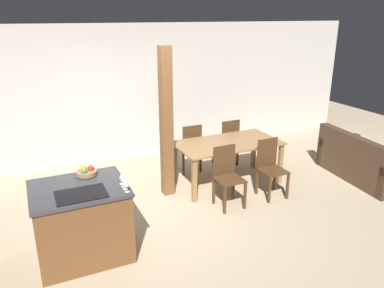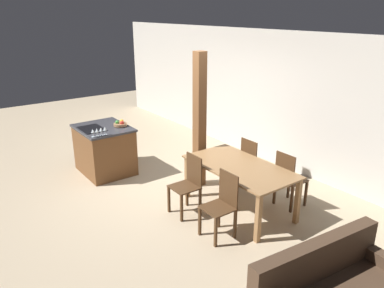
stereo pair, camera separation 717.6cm
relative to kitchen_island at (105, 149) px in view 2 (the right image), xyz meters
The scene contains 14 objects.
ground_plane 1.45m from the kitchen_island, 25.25° to the left, with size 16.00×16.00×0.00m, color tan.
wall_back 3.44m from the kitchen_island, 68.11° to the left, with size 11.20×0.08×2.70m.
kitchen_island is the anchor object (origin of this frame).
fruit_bowl 0.61m from the kitchen_island, 63.25° to the left, with size 0.26×0.26×0.11m.
wine_glass_near 0.85m from the kitchen_island, 38.66° to the right, with size 0.06×0.06×0.15m.
wine_glass_middle 0.82m from the kitchen_island, 32.79° to the right, with size 0.06×0.06×0.15m.
wine_glass_far 0.79m from the kitchen_island, 26.04° to the right, with size 0.06×0.06×0.15m.
wine_glass_end 0.77m from the kitchen_island, 18.41° to the right, with size 0.06×0.06×0.15m.
dining_table 2.90m from the kitchen_island, 22.50° to the left, with size 1.80×0.96×0.76m.
dining_chair_near_left 2.30m from the kitchen_island, 10.01° to the left, with size 0.40×0.40×0.95m.
dining_chair_near_right 3.10m from the kitchen_island, ahead, with size 0.40×0.40×0.95m.
dining_chair_far_left 2.90m from the kitchen_island, 38.65° to the left, with size 0.40×0.40×0.95m.
dining_chair_far_right 3.57m from the kitchen_island, 30.51° to the left, with size 0.40×0.40×0.95m.
timber_post 2.08m from the kitchen_island, 36.44° to the left, with size 0.18×0.18×2.42m.
Camera 2 is at (5.33, -3.27, 3.06)m, focal length 35.00 mm.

